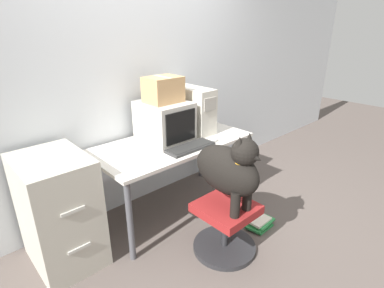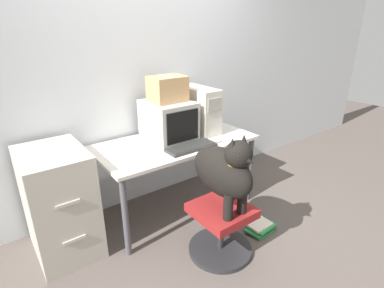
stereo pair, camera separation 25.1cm
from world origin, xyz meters
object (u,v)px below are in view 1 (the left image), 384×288
object	(u,v)px
book_stack_floor	(259,222)
cardboard_box	(163,90)
pc_tower	(192,110)
office_chair	(225,227)
crt_monitor	(165,121)
keyboard	(190,147)
filing_cabinet	(59,211)
dog	(229,169)

from	to	relation	value
book_stack_floor	cardboard_box	bearing A→B (deg)	115.10
pc_tower	office_chair	world-z (taller)	pc_tower
crt_monitor	pc_tower	xyz separation A→B (m)	(0.35, 0.00, 0.04)
keyboard	filing_cabinet	bearing A→B (deg)	165.01
crt_monitor	office_chair	bearing A→B (deg)	-94.13
keyboard	dog	bearing A→B (deg)	-98.45
cardboard_box	book_stack_floor	world-z (taller)	cardboard_box
keyboard	book_stack_floor	distance (m)	0.96
crt_monitor	dog	world-z (taller)	crt_monitor
book_stack_floor	keyboard	bearing A→B (deg)	126.68
dog	book_stack_floor	bearing A→B (deg)	-0.92
dog	filing_cabinet	bearing A→B (deg)	141.29
keyboard	book_stack_floor	size ratio (longest dim) A/B	1.61
filing_cabinet	pc_tower	bearing A→B (deg)	2.00
dog	cardboard_box	xyz separation A→B (m)	(0.06, 0.85, 0.45)
crt_monitor	filing_cabinet	world-z (taller)	crt_monitor
pc_tower	book_stack_floor	world-z (taller)	pc_tower
pc_tower	office_chair	distance (m)	1.19
office_chair	cardboard_box	xyz separation A→B (m)	(0.06, 0.84, 0.98)
crt_monitor	pc_tower	bearing A→B (deg)	0.13
crt_monitor	cardboard_box	world-z (taller)	cardboard_box
crt_monitor	cardboard_box	distance (m)	0.29
crt_monitor	office_chair	size ratio (longest dim) A/B	0.91
pc_tower	keyboard	size ratio (longest dim) A/B	1.07
crt_monitor	dog	distance (m)	0.87
office_chair	dog	xyz separation A→B (m)	(0.00, -0.01, 0.53)
keyboard	dog	world-z (taller)	dog
dog	book_stack_floor	size ratio (longest dim) A/B	2.19
cardboard_box	pc_tower	bearing A→B (deg)	-0.50
office_chair	cardboard_box	distance (m)	1.30
crt_monitor	filing_cabinet	bearing A→B (deg)	-177.38
pc_tower	filing_cabinet	size ratio (longest dim) A/B	0.56
keyboard	cardboard_box	distance (m)	0.57
filing_cabinet	cardboard_box	world-z (taller)	cardboard_box
keyboard	pc_tower	bearing A→B (deg)	44.95
dog	book_stack_floor	distance (m)	0.85
keyboard	cardboard_box	bearing A→B (deg)	92.64
pc_tower	keyboard	world-z (taller)	pc_tower
keyboard	office_chair	xyz separation A→B (m)	(-0.08, -0.50, -0.52)
keyboard	filing_cabinet	distance (m)	1.15
dog	book_stack_floor	xyz separation A→B (m)	(0.46, -0.01, -0.71)
office_chair	book_stack_floor	xyz separation A→B (m)	(0.46, -0.02, -0.18)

